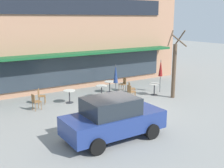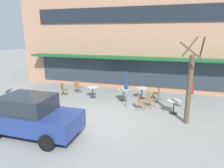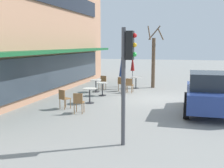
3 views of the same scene
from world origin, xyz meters
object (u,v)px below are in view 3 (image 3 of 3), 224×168
object	(u,v)px
patio_umbrella_green_folded	(133,63)
parked_sedan	(209,93)
cafe_chair_1	(103,82)
traffic_light_pole	(127,67)
cafe_table_by_tree	(102,87)
cafe_table_mid_patio	(96,84)
cafe_table_streetside	(136,81)
patio_umbrella_cream_folded	(121,67)
cafe_chair_3	(79,101)
cafe_chair_4	(121,83)
cafe_chair_0	(64,98)
street_tree	(153,60)
cafe_table_near_wall	(90,93)
cafe_chair_2	(129,84)

from	to	relation	value
patio_umbrella_green_folded	parked_sedan	distance (m)	8.22
cafe_chair_1	traffic_light_pole	world-z (taller)	traffic_light_pole
cafe_table_by_tree	parked_sedan	bearing A→B (deg)	-116.34
cafe_table_mid_patio	cafe_table_streetside	bearing A→B (deg)	-45.93
patio_umbrella_cream_folded	cafe_chair_3	distance (m)	4.87
cafe_chair_4	traffic_light_pole	distance (m)	9.69
cafe_table_mid_patio	cafe_chair_1	bearing A→B (deg)	-7.63
cafe_table_streetside	traffic_light_pole	distance (m)	10.91
cafe_chair_0	street_tree	distance (m)	8.20
cafe_table_near_wall	cafe_table_mid_patio	distance (m)	3.35
cafe_table_near_wall	cafe_table_mid_patio	xyz separation A→B (m)	(3.26, 0.75, 0.00)
cafe_table_near_wall	cafe_chair_1	size ratio (longest dim) A/B	0.85
traffic_light_pole	cafe_chair_2	bearing A→B (deg)	10.96
cafe_table_streetside	patio_umbrella_cream_folded	size ratio (longest dim) A/B	0.35
parked_sedan	street_tree	size ratio (longest dim) A/B	1.00
cafe_chair_4	cafe_table_mid_patio	bearing A→B (deg)	114.93
cafe_table_near_wall	cafe_chair_3	distance (m)	2.13
cafe_table_mid_patio	patio_umbrella_green_folded	world-z (taller)	patio_umbrella_green_folded
patio_umbrella_cream_folded	cafe_chair_0	size ratio (longest dim) A/B	2.47
cafe_table_streetside	parked_sedan	world-z (taller)	parked_sedan
cafe_table_mid_patio	street_tree	distance (m)	4.39
cafe_chair_3	cafe_chair_4	bearing A→B (deg)	-4.34
patio_umbrella_cream_folded	cafe_table_mid_patio	bearing A→B (deg)	68.59
traffic_light_pole	cafe_chair_4	bearing A→B (deg)	13.98
cafe_table_near_wall	cafe_chair_0	size ratio (longest dim) A/B	0.85
cafe_table_near_wall	cafe_table_by_tree	distance (m)	2.19
cafe_chair_1	parked_sedan	world-z (taller)	parked_sedan
cafe_table_streetside	cafe_table_by_tree	distance (m)	3.43
cafe_chair_3	traffic_light_pole	size ratio (longest dim) A/B	0.26
cafe_table_near_wall	street_tree	bearing A→B (deg)	-22.48
cafe_chair_1	parked_sedan	distance (m)	7.89
parked_sedan	patio_umbrella_green_folded	bearing A→B (deg)	34.26
cafe_chair_1	cafe_table_by_tree	bearing A→B (deg)	-163.72
cafe_table_near_wall	patio_umbrella_green_folded	xyz separation A→B (m)	(6.18, -0.98, 1.11)
cafe_table_by_tree	street_tree	bearing A→B (deg)	-33.25
patio_umbrella_green_folded	cafe_chair_4	bearing A→B (deg)	173.04
cafe_table_by_tree	patio_umbrella_cream_folded	world-z (taller)	patio_umbrella_cream_folded
cafe_table_by_tree	parked_sedan	size ratio (longest dim) A/B	0.18
patio_umbrella_green_folded	cafe_chair_1	bearing A→B (deg)	139.91
cafe_table_streetside	traffic_light_pole	size ratio (longest dim) A/B	0.22
patio_umbrella_green_folded	patio_umbrella_cream_folded	xyz separation A→B (m)	(-3.62, -0.05, 0.00)
cafe_chair_1	parked_sedan	xyz separation A→B (m)	(-4.86, -6.20, 0.35)
cafe_chair_3	street_tree	xyz separation A→B (m)	(8.05, -2.21, 1.35)
cafe_table_by_tree	cafe_chair_0	distance (m)	3.75
cafe_table_streetside	cafe_chair_4	size ratio (longest dim) A/B	0.85
parked_sedan	cafe_chair_4	bearing A→B (deg)	47.17
patio_umbrella_green_folded	cafe_table_near_wall	bearing A→B (deg)	170.96
cafe_table_near_wall	patio_umbrella_cream_folded	bearing A→B (deg)	-21.86
cafe_table_near_wall	cafe_chair_2	world-z (taller)	cafe_chair_2
cafe_table_near_wall	cafe_chair_4	xyz separation A→B (m)	(3.94, -0.71, 0.01)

